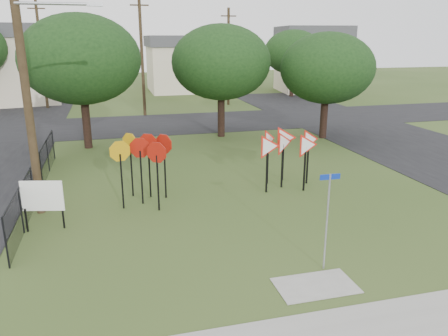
# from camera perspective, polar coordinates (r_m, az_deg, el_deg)

# --- Properties ---
(ground) EXTENTS (140.00, 140.00, 0.00)m
(ground) POSITION_cam_1_polar(r_m,az_deg,el_deg) (13.46, 7.32, -9.82)
(ground) COLOR #2F451A
(sidewalk) EXTENTS (30.00, 1.60, 0.02)m
(sidewalk) POSITION_cam_1_polar(r_m,az_deg,el_deg) (10.26, 16.56, -19.66)
(sidewalk) COLOR gray
(sidewalk) RESTS_ON ground
(street_right) EXTENTS (8.00, 50.00, 0.02)m
(street_right) POSITION_cam_1_polar(r_m,az_deg,el_deg) (27.56, 23.02, 2.83)
(street_right) COLOR black
(street_right) RESTS_ON ground
(street_far) EXTENTS (60.00, 8.00, 0.02)m
(street_far) POSITION_cam_1_polar(r_m,az_deg,el_deg) (32.03, -6.08, 5.84)
(street_far) COLOR black
(street_far) RESTS_ON ground
(curb_pad) EXTENTS (2.00, 1.20, 0.02)m
(curb_pad) POSITION_cam_1_polar(r_m,az_deg,el_deg) (11.55, 11.87, -14.81)
(curb_pad) COLOR gray
(curb_pad) RESTS_ON ground
(street_name_sign) EXTENTS (0.55, 0.05, 2.67)m
(street_name_sign) POSITION_cam_1_polar(r_m,az_deg,el_deg) (11.70, 13.34, -6.01)
(street_name_sign) COLOR #9FA2A8
(street_name_sign) RESTS_ON ground
(stop_sign_cluster) EXTENTS (2.30, 2.27, 2.54)m
(stop_sign_cluster) POSITION_cam_1_polar(r_m,az_deg,el_deg) (16.28, -10.47, 1.82)
(stop_sign_cluster) COLOR black
(stop_sign_cluster) RESTS_ON ground
(yield_sign_cluster) EXTENTS (3.08, 1.78, 2.42)m
(yield_sign_cluster) POSITION_cam_1_polar(r_m,az_deg,el_deg) (18.00, 8.13, 3.03)
(yield_sign_cluster) COLOR black
(yield_sign_cluster) RESTS_ON ground
(info_board) EXTENTS (1.31, 0.35, 1.67)m
(info_board) POSITION_cam_1_polar(r_m,az_deg,el_deg) (15.00, -22.64, -3.61)
(info_board) COLOR black
(info_board) RESTS_ON ground
(utility_pole_main) EXTENTS (3.55, 0.33, 10.00)m
(utility_pole_main) POSITION_cam_1_polar(r_m,az_deg,el_deg) (15.85, -24.63, 12.46)
(utility_pole_main) COLOR #3E2F1C
(utility_pole_main) RESTS_ON ground
(far_pole_a) EXTENTS (1.40, 0.24, 9.00)m
(far_pole_a) POSITION_cam_1_polar(r_m,az_deg,el_deg) (35.25, -10.66, 14.16)
(far_pole_a) COLOR #3E2F1C
(far_pole_a) RESTS_ON ground
(far_pole_b) EXTENTS (1.40, 0.24, 8.50)m
(far_pole_b) POSITION_cam_1_polar(r_m,az_deg,el_deg) (40.58, 0.58, 14.37)
(far_pole_b) COLOR #3E2F1C
(far_pole_b) RESTS_ON ground
(far_pole_c) EXTENTS (1.40, 0.24, 9.00)m
(far_pole_c) POSITION_cam_1_polar(r_m,az_deg,el_deg) (41.49, -22.72, 13.53)
(far_pole_c) COLOR #3E2F1C
(far_pole_c) RESTS_ON ground
(fence_run) EXTENTS (0.05, 11.55, 1.50)m
(fence_run) POSITION_cam_1_polar(r_m,az_deg,el_deg) (18.37, -23.24, -1.13)
(fence_run) COLOR black
(fence_run) RESTS_ON ground
(house_left) EXTENTS (10.58, 8.88, 7.20)m
(house_left) POSITION_cam_1_polar(r_m,az_deg,el_deg) (46.14, -26.97, 12.03)
(house_left) COLOR beige
(house_left) RESTS_ON ground
(house_mid) EXTENTS (8.40, 8.40, 6.20)m
(house_mid) POSITION_cam_1_polar(r_m,az_deg,el_deg) (51.93, -5.20, 13.48)
(house_mid) COLOR beige
(house_mid) RESTS_ON ground
(house_right) EXTENTS (8.30, 8.30, 7.20)m
(house_right) POSITION_cam_1_polar(r_m,az_deg,el_deg) (52.34, 11.33, 13.81)
(house_right) COLOR beige
(house_right) RESTS_ON ground
(tree_near_left) EXTENTS (6.40, 6.40, 7.27)m
(tree_near_left) POSITION_cam_1_polar(r_m,az_deg,el_deg) (25.19, -18.22, 13.32)
(tree_near_left) COLOR black
(tree_near_left) RESTS_ON ground
(tree_near_mid) EXTENTS (6.00, 6.00, 6.80)m
(tree_near_mid) POSITION_cam_1_polar(r_m,az_deg,el_deg) (27.00, -0.39, 13.62)
(tree_near_mid) COLOR black
(tree_near_mid) RESTS_ON ground
(tree_near_right) EXTENTS (5.60, 5.60, 6.33)m
(tree_near_right) POSITION_cam_1_polar(r_m,az_deg,el_deg) (27.30, 13.31, 12.56)
(tree_near_right) COLOR black
(tree_near_right) RESTS_ON ground
(tree_far_right) EXTENTS (6.00, 6.00, 6.80)m
(tree_far_right) POSITION_cam_1_polar(r_m,az_deg,el_deg) (47.01, 9.02, 14.72)
(tree_far_right) COLOR black
(tree_far_right) RESTS_ON ground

